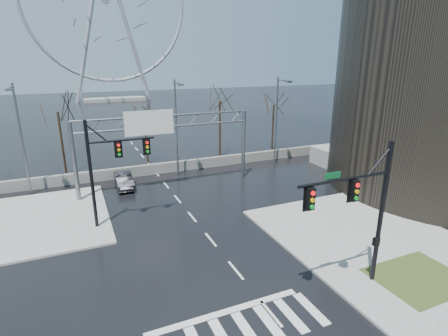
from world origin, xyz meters
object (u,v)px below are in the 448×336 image
signal_mast_far (107,163)px  ferris_wheel (107,7)px  signal_mast_near (364,205)px  car (124,180)px  sign_gantry (162,136)px

signal_mast_far → ferris_wheel: bearing=82.8°
signal_mast_near → ferris_wheel: size_ratio=0.16×
ferris_wheel → signal_mast_far: bearing=-97.2°
signal_mast_near → signal_mast_far: same height
signal_mast_far → car: signal_mast_far is taller
signal_mast_far → sign_gantry: bearing=47.5°
signal_mast_far → ferris_wheel: (10.87, 86.04, 21.30)m
signal_mast_near → sign_gantry: 19.79m
sign_gantry → car: bearing=149.6°
signal_mast_far → sign_gantry: signal_mast_far is taller
ferris_wheel → sign_gantry: bearing=-93.8°
car → signal_mast_far: bearing=-103.0°
sign_gantry → ferris_wheel: (5.38, 80.04, 20.95)m
signal_mast_far → signal_mast_near: bearing=-49.7°
signal_mast_far → car: 9.26m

